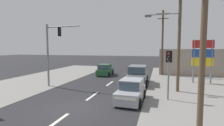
% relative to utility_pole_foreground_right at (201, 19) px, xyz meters
% --- Properties ---
extents(ground_plane, '(140.00, 140.00, 0.00)m').
position_rel_utility_pole_foreground_right_xyz_m(ground_plane, '(-6.65, 1.16, -5.00)').
color(ground_plane, '#28282B').
extents(lane_dash_near, '(0.20, 2.40, 0.01)m').
position_rel_utility_pole_foreground_right_xyz_m(lane_dash_near, '(-6.65, -0.84, -4.99)').
color(lane_dash_near, silver).
rests_on(lane_dash_near, ground).
extents(lane_dash_mid, '(0.20, 2.40, 0.01)m').
position_rel_utility_pole_foreground_right_xyz_m(lane_dash_mid, '(-6.65, 4.16, -4.99)').
color(lane_dash_mid, silver).
rests_on(lane_dash_mid, ground).
extents(lane_dash_far, '(0.20, 2.40, 0.01)m').
position_rel_utility_pole_foreground_right_xyz_m(lane_dash_far, '(-6.65, 9.16, -4.99)').
color(lane_dash_far, silver).
rests_on(lane_dash_far, ground).
extents(kerb_left_verge, '(8.00, 40.00, 0.02)m').
position_rel_utility_pole_foreground_right_xyz_m(kerb_left_verge, '(-15.15, 5.16, -4.98)').
color(kerb_left_verge, gray).
rests_on(kerb_left_verge, ground).
extents(utility_pole_foreground_right, '(3.78, 0.55, 9.28)m').
position_rel_utility_pole_foreground_right_xyz_m(utility_pole_foreground_right, '(0.00, 0.00, 0.00)').
color(utility_pole_foreground_right, brown).
rests_on(utility_pole_foreground_right, ground).
extents(utility_pole_midground_right, '(3.78, 0.49, 9.18)m').
position_rel_utility_pole_foreground_right_xyz_m(utility_pole_midground_right, '(-0.23, 7.37, -0.05)').
color(utility_pole_midground_right, brown).
rests_on(utility_pole_midground_right, ground).
extents(utility_pole_background_right, '(1.80, 0.26, 8.78)m').
position_rel_utility_pole_foreground_right_xyz_m(utility_pole_background_right, '(-1.29, 16.52, -0.37)').
color(utility_pole_background_right, brown).
rests_on(utility_pole_background_right, ground).
extents(traffic_signal_mast, '(3.68, 0.50, 6.00)m').
position_rel_utility_pole_foreground_right_xyz_m(traffic_signal_mast, '(-11.59, 6.34, -1.16)').
color(traffic_signal_mast, slate).
rests_on(traffic_signal_mast, ground).
extents(pedestal_signal_right_kerb, '(0.43, 0.31, 3.56)m').
position_rel_utility_pole_foreground_right_xyz_m(pedestal_signal_right_kerb, '(-1.00, 4.67, -2.58)').
color(pedestal_signal_right_kerb, slate).
rests_on(pedestal_signal_right_kerb, ground).
extents(shopping_plaza_sign, '(2.10, 0.16, 4.60)m').
position_rel_utility_pole_foreground_right_xyz_m(shopping_plaza_sign, '(2.76, 11.85, -2.01)').
color(shopping_plaza_sign, slate).
rests_on(shopping_plaza_sign, ground).
extents(shopfront_wall_far, '(12.00, 1.00, 3.60)m').
position_rel_utility_pole_foreground_right_xyz_m(shopfront_wall_far, '(4.35, 17.16, -3.20)').
color(shopfront_wall_far, '#A39384').
rests_on(shopfront_wall_far, ground).
extents(hatchback_oncoming_near, '(1.91, 3.70, 1.53)m').
position_rel_utility_pole_foreground_right_xyz_m(hatchback_oncoming_near, '(-3.55, 3.71, -4.29)').
color(hatchback_oncoming_near, '#A3A8AD').
rests_on(hatchback_oncoming_near, ground).
extents(suv_receding_far, '(2.16, 4.59, 1.90)m').
position_rel_utility_pole_foreground_right_xyz_m(suv_receding_far, '(-3.82, 9.70, -4.11)').
color(suv_receding_far, slate).
rests_on(suv_receding_far, ground).
extents(hatchback_oncoming_mid, '(1.87, 3.69, 1.53)m').
position_rel_utility_pole_foreground_right_xyz_m(hatchback_oncoming_mid, '(-8.79, 14.33, -4.29)').
color(hatchback_oncoming_mid, '#235633').
rests_on(hatchback_oncoming_mid, ground).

